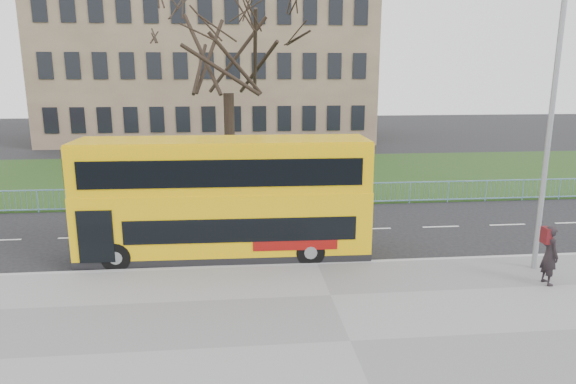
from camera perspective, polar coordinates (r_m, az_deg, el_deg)
The scene contains 10 objects.
ground at distance 19.10m, azimuth 2.51°, elevation -6.59°, with size 120.00×120.00×0.00m, color black.
pavement at distance 13.01m, azimuth 6.92°, elevation -16.33°, with size 80.00×10.50×0.12m, color slate.
kerb at distance 17.64m, azimuth 3.23°, elevation -8.06°, with size 80.00×0.20×0.14m, color #99999C.
grass_verge at distance 32.82m, azimuth -1.04°, elevation 1.89°, with size 80.00×15.40×0.08m, color #213A15.
guard_railing at distance 25.22m, azimuth 0.39°, elevation -0.37°, with size 40.00×0.12×1.10m, color #72A3CB, non-canonical shape.
bare_tree at distance 27.79m, azimuth -6.69°, elevation 12.94°, with size 8.83×8.83×12.61m, color black, non-canonical shape.
civic_building at distance 52.84m, azimuth -8.55°, elevation 13.60°, with size 30.00×15.00×14.00m, color #78614C.
yellow_bus at distance 18.00m, azimuth -7.07°, elevation -0.45°, with size 10.03×2.60×4.18m.
pedestrian at distance 17.56m, azimuth 27.06°, elevation -6.26°, with size 0.68×0.44×1.85m, color black.
street_lamp at distance 17.96m, azimuth 26.83°, elevation 6.65°, with size 1.83×0.34×8.63m.
Camera 1 is at (-2.62, -17.79, 6.44)m, focal length 32.00 mm.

